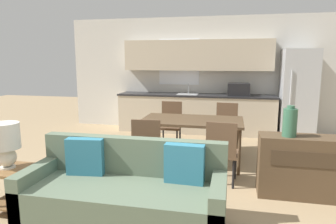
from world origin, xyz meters
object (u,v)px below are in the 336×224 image
refrigerator (298,94)px  vase (290,122)px  couch (126,192)px  dining_chair_near_right (222,150)px  dining_chair_far_right (226,125)px  dining_chair_near_left (148,146)px  dining_table (192,123)px  credenza (312,167)px  side_table (12,182)px  dining_chair_far_left (171,123)px  table_lamp (5,141)px

refrigerator → vase: size_ratio=5.07×
couch → dining_chair_near_right: dining_chair_near_right is taller
dining_chair_far_right → dining_chair_near_left: same height
dining_chair_near_left → vase: bearing=169.9°
dining_table → credenza: size_ratio=1.29×
dining_chair_near_right → refrigerator: bearing=-112.7°
dining_chair_near_right → credenza: bearing=176.2°
side_table → dining_chair_far_left: (1.22, 2.84, 0.15)m
credenza → vase: size_ratio=3.35×
dining_table → couch: couch is taller
dining_chair_far_left → dining_chair_near_right: 1.91m
credenza → dining_chair_near_left: (-2.13, 0.12, 0.10)m
credenza → dining_chair_far_right: (-1.08, 1.78, 0.10)m
dining_chair_far_right → couch: bearing=-102.1°
dining_table → credenza: bearing=-30.5°
refrigerator → couch: refrigerator is taller
couch → dining_chair_far_right: (0.94, 2.86, 0.14)m
table_lamp → dining_chair_far_left: (1.26, 2.84, -0.32)m
couch → table_lamp: bearing=-179.7°
refrigerator → dining_chair_far_left: 2.90m
table_lamp → dining_chair_far_right: 3.69m
couch → dining_chair_near_right: 1.54m
credenza → dining_chair_far_left: 2.77m
couch → dining_chair_far_right: bearing=71.9°
dining_chair_near_left → refrigerator: bearing=-135.5°
table_lamp → dining_chair_far_right: (2.31, 2.86, -0.32)m
dining_table → dining_chair_near_left: 0.99m
side_table → dining_table: bearing=49.4°
dining_chair_near_left → dining_table: bearing=-127.1°
vase → credenza: bearing=7.1°
refrigerator → credenza: size_ratio=1.52×
side_table → vase: 3.29m
vase → dining_chair_near_left: size_ratio=0.42×
dining_table → couch: 2.09m
refrigerator → dining_table: bearing=-133.3°
refrigerator → dining_chair_far_left: size_ratio=2.16×
table_lamp → dining_chair_far_right: size_ratio=0.57×
couch → vase: (1.72, 1.04, 0.60)m
dining_table → dining_chair_far_right: size_ratio=1.83×
table_lamp → dining_chair_far_right: table_lamp is taller
couch → dining_chair_far_right: dining_chair_far_right is taller
dining_table → couch: size_ratio=0.80×
dining_table → vase: (1.32, -0.99, 0.27)m
couch → table_lamp: (-1.38, -0.01, 0.46)m
table_lamp → dining_chair_far_left: table_lamp is taller
dining_chair_near_right → table_lamp: bearing=32.6°
vase → dining_chair_far_right: (-0.79, 1.82, -0.46)m
vase → table_lamp: bearing=-161.4°
dining_chair_far_right → credenza: bearing=-52.7°
couch → side_table: size_ratio=4.01×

